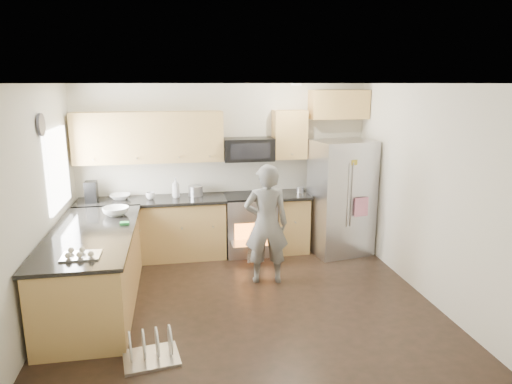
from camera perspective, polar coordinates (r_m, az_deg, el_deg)
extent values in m
plane|color=black|center=(5.71, -1.52, -13.66)|extent=(4.50, 4.50, 0.00)
cube|color=silver|center=(7.19, -3.96, 2.98)|extent=(4.50, 0.04, 2.60)
cube|color=silver|center=(3.38, 3.44, -9.23)|extent=(4.50, 0.04, 2.60)
cube|color=silver|center=(5.41, -25.90, -1.86)|extent=(0.04, 4.00, 2.60)
cube|color=silver|center=(6.00, 20.17, 0.06)|extent=(0.04, 4.00, 2.60)
cube|color=white|center=(5.09, -1.71, 13.41)|extent=(4.50, 4.00, 0.04)
cube|color=white|center=(6.30, -23.58, 2.70)|extent=(0.04, 1.00, 1.00)
cylinder|color=#FFEDCC|center=(6.35, 5.08, 13.24)|extent=(0.14, 0.14, 0.02)
cylinder|color=#474754|center=(5.70, -25.29, 7.62)|extent=(0.03, 0.26, 0.26)
cube|color=tan|center=(7.08, -12.70, -4.71)|extent=(2.15, 0.60, 0.87)
cube|color=black|center=(6.94, -12.90, -1.05)|extent=(2.19, 0.64, 0.04)
cube|color=tan|center=(7.28, 4.27, -3.90)|extent=(0.50, 0.60, 0.87)
cube|color=black|center=(7.15, 4.35, -0.33)|extent=(0.54, 0.64, 0.04)
cube|color=tan|center=(6.92, -13.20, 6.69)|extent=(2.16, 0.33, 0.74)
cube|color=tan|center=(7.13, 4.20, 7.19)|extent=(0.50, 0.33, 0.74)
cube|color=tan|center=(7.32, 10.29, 10.71)|extent=(0.90, 0.33, 0.44)
imported|color=silver|center=(7.06, -16.61, -0.57)|extent=(0.29, 0.29, 0.07)
imported|color=white|center=(6.94, -10.00, 0.54)|extent=(0.12, 0.12, 0.30)
imported|color=white|center=(6.94, -13.07, -0.45)|extent=(0.13, 0.13, 0.10)
cylinder|color=#B7B7BC|center=(7.03, -7.55, 0.16)|extent=(0.22, 0.22, 0.15)
cube|color=black|center=(6.99, -19.90, 0.03)|extent=(0.16, 0.20, 0.31)
cylinder|color=#B7B7BC|center=(7.19, 5.54, 0.26)|extent=(0.11, 0.11, 0.09)
cube|color=tan|center=(5.80, -19.55, -9.32)|extent=(0.90, 2.30, 0.87)
cube|color=black|center=(5.64, -19.92, -4.91)|extent=(0.96, 2.36, 0.04)
imported|color=white|center=(6.22, -17.12, -2.31)|extent=(0.34, 0.34, 0.11)
cube|color=green|center=(5.79, -16.10, -3.79)|extent=(0.11, 0.08, 0.03)
cube|color=#B7B7BC|center=(4.88, -21.05, -7.13)|extent=(0.37, 0.28, 0.08)
cube|color=#B7B7BC|center=(7.13, -0.77, -4.12)|extent=(0.76, 0.62, 0.90)
cube|color=black|center=(7.01, -0.78, -0.49)|extent=(0.76, 0.60, 0.03)
cube|color=orange|center=(6.85, -0.34, -5.30)|extent=(0.56, 0.02, 0.34)
cube|color=#B7B7BC|center=(6.73, -0.10, -6.43)|extent=(0.70, 0.34, 0.03)
cube|color=white|center=(6.73, -0.03, -7.65)|extent=(0.24, 0.03, 0.28)
cube|color=black|center=(6.99, -0.96, 5.36)|extent=(0.76, 0.40, 0.34)
cube|color=#B7B7BC|center=(7.15, 10.60, -0.70)|extent=(0.97, 0.81, 1.77)
cylinder|color=#B7B7BC|center=(6.80, 11.43, -0.39)|extent=(0.02, 0.02, 0.96)
cylinder|color=#B7B7BC|center=(6.82, 11.88, -0.37)|extent=(0.02, 0.02, 0.96)
cube|color=pink|center=(6.93, 13.04, -1.84)|extent=(0.23, 0.05, 0.29)
cube|color=#7D88C8|center=(6.69, 10.38, 1.97)|extent=(0.17, 0.04, 0.21)
imported|color=gray|center=(5.99, 1.30, -4.05)|extent=(0.62, 0.44, 1.60)
cube|color=#B7B7BC|center=(4.80, -12.95, -19.57)|extent=(0.58, 0.49, 0.03)
cylinder|color=white|center=(4.70, -15.45, -18.14)|extent=(0.06, 0.29, 0.29)
cylinder|color=white|center=(4.71, -13.86, -18.00)|extent=(0.06, 0.29, 0.29)
cylinder|color=white|center=(4.72, -12.27, -17.84)|extent=(0.06, 0.29, 0.29)
cylinder|color=white|center=(4.73, -10.69, -17.68)|extent=(0.06, 0.29, 0.29)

